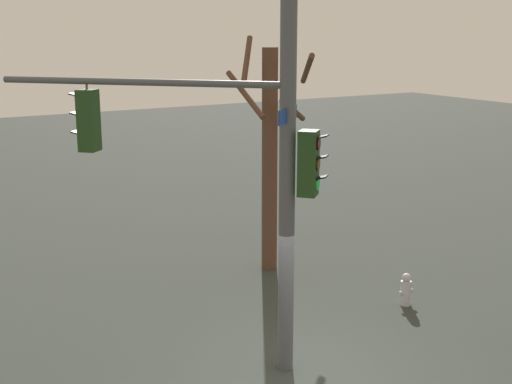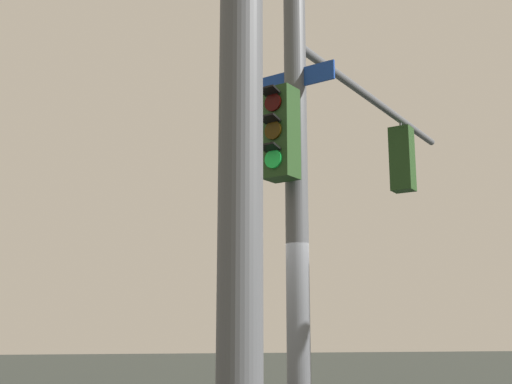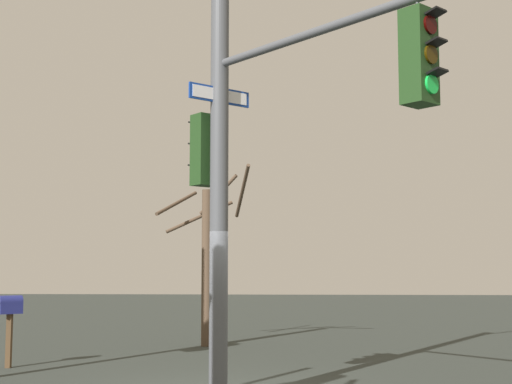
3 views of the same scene
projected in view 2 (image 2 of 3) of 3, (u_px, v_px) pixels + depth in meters
name	position (u px, v px, depth m)	size (l,w,h in m)	color
main_signal_pole_assembly	(308.00, 97.00, 8.75)	(4.26, 6.02, 8.57)	#4C4F54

